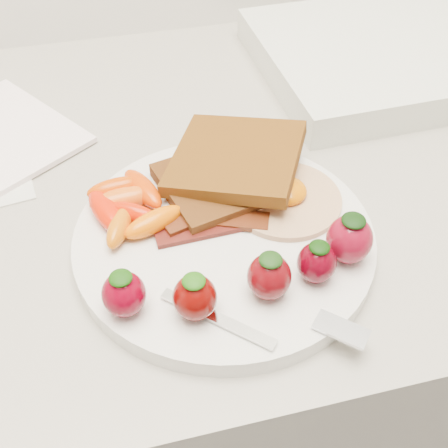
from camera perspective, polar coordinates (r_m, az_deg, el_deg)
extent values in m
cube|color=gray|center=(0.95, -3.59, -15.23)|extent=(2.00, 0.60, 0.90)
cylinder|color=silver|center=(0.51, 0.00, -1.50)|extent=(0.27, 0.27, 0.02)
cube|color=black|center=(0.54, -0.77, 4.11)|extent=(0.12, 0.12, 0.01)
cube|color=#41190B|center=(0.55, 1.22, 6.75)|extent=(0.16, 0.16, 0.03)
cylinder|color=beige|center=(0.53, 6.21, 2.52)|extent=(0.11, 0.11, 0.01)
ellipsoid|color=#CE6500|center=(0.53, 6.38, 3.37)|extent=(0.04, 0.04, 0.02)
cube|color=#430C09|center=(0.50, -2.00, -0.48)|extent=(0.09, 0.03, 0.00)
cube|color=#320502|center=(0.51, -0.44, 0.61)|extent=(0.09, 0.05, 0.00)
cube|color=black|center=(0.51, -1.57, 1.39)|extent=(0.09, 0.05, 0.00)
ellipsoid|color=#E45A10|center=(0.53, -10.16, 2.53)|extent=(0.07, 0.03, 0.02)
ellipsoid|color=red|center=(0.51, -9.34, 1.09)|extent=(0.05, 0.04, 0.02)
ellipsoid|color=#D06106|center=(0.50, -10.57, -0.27)|extent=(0.04, 0.05, 0.02)
ellipsoid|color=#D23900|center=(0.53, -8.26, 3.56)|extent=(0.04, 0.07, 0.02)
ellipsoid|color=#CB3F00|center=(0.54, -10.83, 3.60)|extent=(0.06, 0.03, 0.02)
ellipsoid|color=#E96300|center=(0.50, -7.13, 0.22)|extent=(0.06, 0.04, 0.02)
ellipsoid|color=red|center=(0.52, -11.82, 1.20)|extent=(0.04, 0.07, 0.02)
ellipsoid|color=#660011|center=(0.44, -10.14, -7.03)|extent=(0.03, 0.03, 0.04)
ellipsoid|color=#103A06|center=(0.42, -10.47, -5.40)|extent=(0.02, 0.02, 0.01)
ellipsoid|color=#530402|center=(0.43, -2.99, -7.46)|extent=(0.03, 0.03, 0.04)
ellipsoid|color=#1A500A|center=(0.42, -3.09, -5.81)|extent=(0.02, 0.02, 0.01)
ellipsoid|color=#56050A|center=(0.44, 4.61, -5.36)|extent=(0.04, 0.04, 0.04)
ellipsoid|color=black|center=(0.43, 4.76, -3.64)|extent=(0.02, 0.02, 0.01)
ellipsoid|color=#4A010C|center=(0.46, 9.39, -3.90)|extent=(0.03, 0.03, 0.04)
ellipsoid|color=black|center=(0.45, 9.67, -2.35)|extent=(0.02, 0.02, 0.01)
ellipsoid|color=maroon|center=(0.48, 12.62, -1.53)|extent=(0.04, 0.04, 0.04)
ellipsoid|color=black|center=(0.46, 13.05, 0.36)|extent=(0.02, 0.02, 0.01)
cube|color=silver|center=(0.44, -0.69, -9.55)|extent=(0.08, 0.08, 0.00)
cube|color=silver|center=(0.44, 11.84, -10.44)|extent=(0.04, 0.04, 0.00)
cube|color=white|center=(0.69, -21.52, 8.74)|extent=(0.20, 0.22, 0.01)
cube|color=silver|center=(0.79, 17.03, 16.26)|extent=(0.35, 0.29, 0.04)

